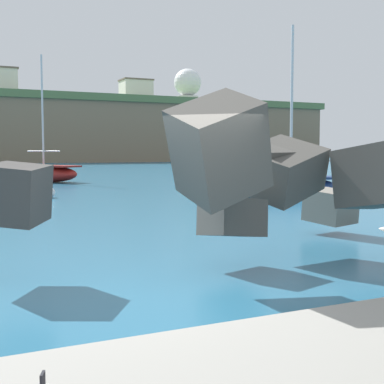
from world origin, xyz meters
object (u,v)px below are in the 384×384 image
(boat_far_left, at_px, (282,184))
(station_building_west, at_px, (136,92))
(mooring_buoy_outer, at_px, (50,193))
(boat_mid_left, at_px, (263,170))
(boat_mid_right, at_px, (48,172))
(radar_dome, at_px, (188,87))
(mooring_buoy_inner, at_px, (196,172))
(mooring_buoy_middle, at_px, (334,195))

(boat_far_left, bearing_deg, station_building_west, 75.17)
(station_building_west, bearing_deg, mooring_buoy_outer, -111.34)
(boat_mid_left, relative_size, boat_mid_right, 0.59)
(radar_dome, relative_size, station_building_west, 1.38)
(boat_far_left, bearing_deg, mooring_buoy_inner, 74.93)
(boat_far_left, distance_m, mooring_buoy_middle, 2.90)
(boat_mid_left, bearing_deg, station_building_west, 76.91)
(mooring_buoy_middle, distance_m, mooring_buoy_outer, 11.79)
(mooring_buoy_middle, height_order, mooring_buoy_outer, same)
(boat_far_left, bearing_deg, boat_mid_left, 61.97)
(boat_far_left, height_order, mooring_buoy_inner, boat_far_left)
(boat_far_left, xyz_separation_m, station_building_west, (22.75, 85.89, 13.51))
(boat_mid_right, distance_m, mooring_buoy_inner, 14.50)
(boat_mid_left, bearing_deg, boat_mid_right, 156.61)
(mooring_buoy_inner, bearing_deg, mooring_buoy_middle, -102.07)
(mooring_buoy_middle, bearing_deg, mooring_buoy_outer, 148.48)
(boat_mid_left, bearing_deg, boat_far_left, -118.03)
(boat_mid_right, xyz_separation_m, mooring_buoy_outer, (-1.86, -11.35, -0.39))
(mooring_buoy_inner, bearing_deg, mooring_buoy_outer, -131.02)
(radar_dome, bearing_deg, boat_mid_right, -120.47)
(boat_far_left, relative_size, mooring_buoy_outer, 16.85)
(mooring_buoy_middle, bearing_deg, boat_mid_left, 70.05)
(boat_mid_right, height_order, mooring_buoy_inner, boat_mid_right)
(mooring_buoy_middle, height_order, station_building_west, station_building_west)
(boat_far_left, relative_size, mooring_buoy_middle, 16.85)
(boat_mid_right, distance_m, station_building_west, 78.58)
(mooring_buoy_outer, relative_size, station_building_west, 0.07)
(station_building_west, bearing_deg, mooring_buoy_inner, -104.76)
(boat_mid_right, xyz_separation_m, mooring_buoy_inner, (13.21, 5.97, -0.39))
(boat_mid_left, height_order, boat_mid_right, boat_mid_right)
(boat_mid_right, distance_m, radar_dome, 87.03)
(boat_mid_left, distance_m, mooring_buoy_outer, 15.61)
(boat_mid_right, height_order, radar_dome, radar_dome)
(mooring_buoy_middle, bearing_deg, mooring_buoy_inner, 77.93)
(station_building_west, bearing_deg, boat_mid_left, -103.09)
(boat_mid_left, height_order, mooring_buoy_inner, boat_mid_left)
(mooring_buoy_inner, relative_size, radar_dome, 0.05)
(boat_mid_right, height_order, station_building_west, station_building_west)
(boat_far_left, xyz_separation_m, radar_dome, (35.77, 88.49, 15.59))
(boat_mid_right, xyz_separation_m, boat_far_left, (7.65, -14.68, -0.10))
(mooring_buoy_middle, relative_size, station_building_west, 0.07)
(mooring_buoy_inner, bearing_deg, boat_mid_right, -155.68)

